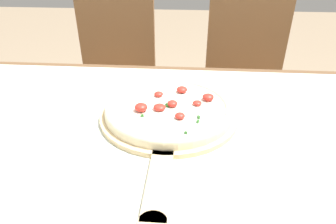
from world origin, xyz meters
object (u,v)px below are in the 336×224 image
(pizza, at_px, (169,108))
(chair_right, at_px, (243,81))
(chair_left, at_px, (116,77))
(pizza_peel, at_px, (168,119))

(pizza, relative_size, chair_right, 0.36)
(chair_left, bearing_deg, chair_right, -0.49)
(chair_right, bearing_deg, chair_left, -175.65)
(chair_left, bearing_deg, pizza, -66.17)
(pizza_peel, height_order, pizza, pizza)
(pizza_peel, bearing_deg, pizza, 89.43)
(pizza, bearing_deg, chair_right, 66.34)
(pizza, xyz_separation_m, chair_left, (-0.32, 0.71, -0.24))
(pizza_peel, relative_size, pizza, 1.68)
(chair_left, height_order, chair_right, same)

